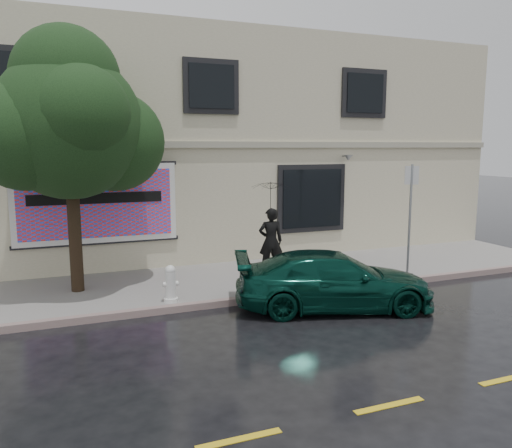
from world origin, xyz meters
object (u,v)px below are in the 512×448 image
object	(u,v)px
car	(334,280)
pedestrian	(271,241)
street_tree	(69,127)
fire_hydrant	(171,284)

from	to	relation	value
car	pedestrian	size ratio (longest dim) A/B	2.42
street_tree	fire_hydrant	size ratio (longest dim) A/B	6.72
pedestrian	fire_hydrant	world-z (taller)	pedestrian
pedestrian	fire_hydrant	size ratio (longest dim) A/B	2.18
pedestrian	car	bearing A→B (deg)	107.77
car	pedestrian	distance (m)	2.81
car	fire_hydrant	world-z (taller)	car
car	pedestrian	world-z (taller)	pedestrian
car	street_tree	bearing A→B (deg)	77.36
car	street_tree	distance (m)	6.89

